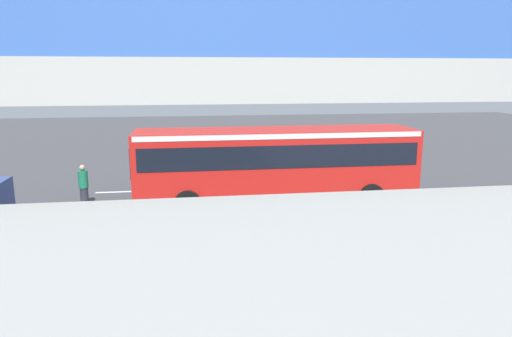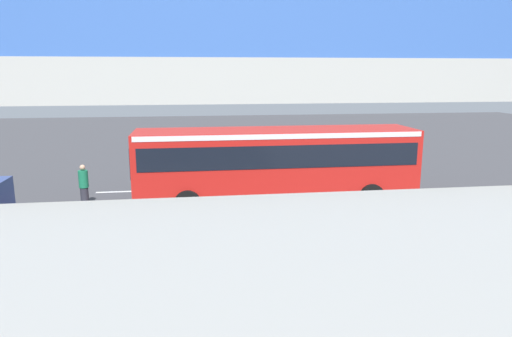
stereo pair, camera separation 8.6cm
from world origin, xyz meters
name	(u,v)px [view 1 (the left image)]	position (x,y,z in m)	size (l,w,h in m)	color
ground	(252,199)	(0.00, 0.00, 0.00)	(80.00, 80.00, 0.00)	#424247
city_bus	(276,160)	(-0.91, 0.81, 1.88)	(11.54, 2.85, 3.15)	red
pedestrian	(84,187)	(6.95, 0.28, 0.89)	(0.38, 0.38, 1.79)	#2D2D38
traffic_sign	(339,145)	(-4.81, -2.74, 1.89)	(0.08, 0.60, 2.80)	slate
lane_dash_leftmost	(365,183)	(-6.00, -2.13, 0.00)	(2.00, 0.20, 0.01)	silver
lane_dash_left	(287,186)	(-2.00, -2.13, 0.00)	(2.00, 0.20, 0.01)	silver
lane_dash_centre	(204,189)	(2.00, -2.13, 0.00)	(2.00, 0.20, 0.01)	silver
lane_dash_right	(118,192)	(6.00, -2.13, 0.00)	(2.00, 0.20, 0.01)	silver
pedestrian_overpass	(372,107)	(0.00, 12.87, 4.95)	(27.48, 2.60, 6.69)	#9E9E99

